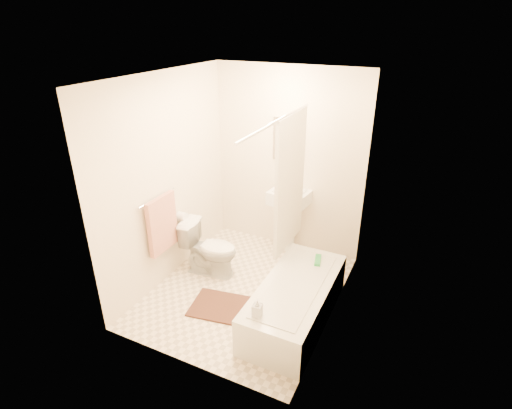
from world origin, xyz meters
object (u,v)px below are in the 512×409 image
at_px(toilet, 210,249).
at_px(bath_mat, 221,307).
at_px(bathtub, 295,302).
at_px(soap_bottle, 257,308).
at_px(sink, 289,218).

bearing_deg(toilet, bath_mat, -145.82).
distance_m(toilet, bathtub, 1.29).
bearing_deg(bath_mat, bathtub, 13.89).
xyz_separation_m(toilet, soap_bottle, (1.08, -0.94, 0.18)).
distance_m(toilet, bath_mat, 0.77).
height_order(toilet, soap_bottle, toilet).
height_order(bathtub, bath_mat, bathtub).
xyz_separation_m(sink, bath_mat, (-0.21, -1.45, -0.46)).
distance_m(bathtub, soap_bottle, 0.68).
bearing_deg(toilet, bathtub, -111.70).
xyz_separation_m(bath_mat, soap_bottle, (0.63, -0.40, 0.51)).
height_order(toilet, bathtub, toilet).
bearing_deg(sink, toilet, -119.79).
relative_size(sink, bathtub, 0.63).
relative_size(toilet, bathtub, 0.45).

